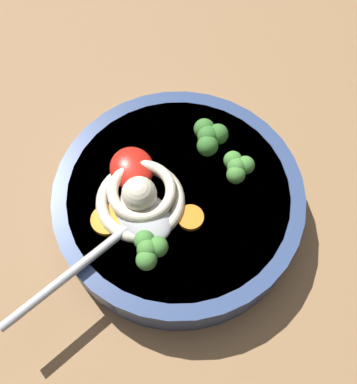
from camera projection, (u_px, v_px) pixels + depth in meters
The scene contains 10 objects.
table_slab at pixel (202, 219), 49.18cm from camera, with size 133.86×133.86×3.58cm, color #936D47.
soup_bowl at pixel (178, 202), 45.48cm from camera, with size 24.08×24.08×4.56cm.
noodle_pile at pixel (141, 197), 42.02cm from camera, with size 9.09×8.91×3.65cm.
soup_spoon at pixel (132, 225), 41.13cm from camera, with size 9.91×17.15×1.60cm.
chili_sauce_dollop at pixel (132, 168), 43.49cm from camera, with size 4.64×4.17×2.09cm, color red.
broccoli_floret_rear at pixel (149, 249), 39.07cm from camera, with size 3.57×3.08×2.83cm.
broccoli_floret_center at pixel (238, 167), 42.75cm from camera, with size 3.47×2.99×2.74cm.
broccoli_floret_beside_chili at pixel (209, 137), 43.99cm from camera, with size 3.99×3.43×3.16cm.
carrot_slice_extra_a at pixel (190, 218), 42.02cm from camera, with size 2.46×2.46×0.55cm, color orange.
carrot_slice_near_spoon at pixel (107, 221), 41.86cm from camera, with size 2.95×2.95×0.55cm, color orange.
Camera 1 is at (-17.84, 8.57, 46.97)cm, focal length 43.06 mm.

